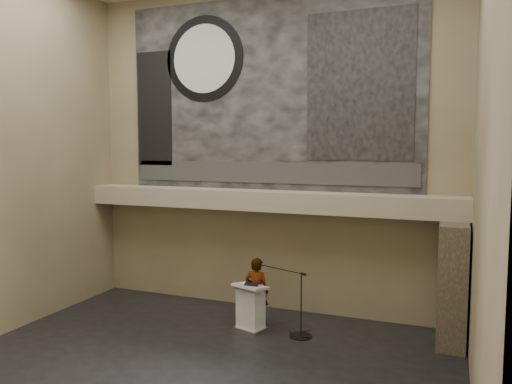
% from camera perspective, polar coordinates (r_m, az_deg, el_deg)
% --- Properties ---
extents(floor, '(10.00, 10.00, 0.00)m').
position_cam_1_polar(floor, '(10.47, -6.83, -19.31)').
color(floor, black).
rests_on(floor, ground).
extents(wall_back, '(10.00, 0.02, 8.50)m').
position_cam_1_polar(wall_back, '(13.17, 1.28, 4.85)').
color(wall_back, '#7A6B4D').
rests_on(wall_back, floor).
extents(wall_front, '(10.00, 0.02, 8.50)m').
position_cam_1_polar(wall_front, '(6.31, -24.83, 3.84)').
color(wall_front, '#7A6B4D').
rests_on(wall_front, floor).
extents(wall_right, '(0.02, 8.00, 8.50)m').
position_cam_1_polar(wall_right, '(8.37, 24.60, 4.10)').
color(wall_right, '#7A6B4D').
rests_on(wall_right, floor).
extents(soffit, '(10.00, 0.80, 0.50)m').
position_cam_1_polar(soffit, '(12.88, 0.65, -0.95)').
color(soffit, tan).
rests_on(soffit, wall_back).
extents(sprinkler_left, '(0.04, 0.04, 0.06)m').
position_cam_1_polar(sprinkler_left, '(13.52, -5.78, -1.88)').
color(sprinkler_left, '#B2893D').
rests_on(sprinkler_left, soffit).
extents(sprinkler_right, '(0.04, 0.04, 0.06)m').
position_cam_1_polar(sprinkler_right, '(12.32, 8.86, -2.62)').
color(sprinkler_right, '#B2893D').
rests_on(sprinkler_right, soffit).
extents(banner, '(8.00, 0.05, 5.00)m').
position_cam_1_polar(banner, '(13.21, 1.25, 11.15)').
color(banner, black).
rests_on(banner, wall_back).
extents(banner_text_strip, '(7.76, 0.02, 0.55)m').
position_cam_1_polar(banner_text_strip, '(13.13, 1.17, 2.23)').
color(banner_text_strip, '#2D2D2D').
rests_on(banner_text_strip, banner).
extents(banner_clock_rim, '(2.30, 0.02, 2.30)m').
position_cam_1_polar(banner_clock_rim, '(14.04, -5.95, 14.90)').
color(banner_clock_rim, black).
rests_on(banner_clock_rim, banner).
extents(banner_clock_face, '(1.84, 0.02, 1.84)m').
position_cam_1_polar(banner_clock_face, '(14.02, -5.99, 14.91)').
color(banner_clock_face, silver).
rests_on(banner_clock_face, banner).
extents(banner_building_print, '(2.60, 0.02, 3.60)m').
position_cam_1_polar(banner_building_print, '(12.56, 11.73, 11.81)').
color(banner_building_print, black).
rests_on(banner_building_print, banner).
extents(banner_brick_print, '(1.10, 0.02, 3.20)m').
position_cam_1_polar(banner_brick_print, '(14.68, -11.52, 9.29)').
color(banner_brick_print, black).
rests_on(banner_brick_print, banner).
extents(stone_pier, '(0.60, 1.40, 2.70)m').
position_cam_1_polar(stone_pier, '(11.90, 21.55, -9.70)').
color(stone_pier, '#403627').
rests_on(stone_pier, floor).
extents(lectern, '(0.87, 0.72, 1.14)m').
position_cam_1_polar(lectern, '(12.06, -0.63, -13.07)').
color(lectern, silver).
rests_on(lectern, floor).
extents(binder, '(0.37, 0.33, 0.04)m').
position_cam_1_polar(binder, '(11.86, -0.55, -10.53)').
color(binder, black).
rests_on(binder, lectern).
extents(papers, '(0.32, 0.36, 0.00)m').
position_cam_1_polar(papers, '(11.93, -1.42, -10.51)').
color(papers, white).
rests_on(papers, lectern).
extents(speaker_person, '(0.62, 0.42, 1.66)m').
position_cam_1_polar(speaker_person, '(12.33, 0.09, -11.29)').
color(speaker_person, white).
rests_on(speaker_person, floor).
extents(mic_stand, '(1.53, 0.76, 1.51)m').
position_cam_1_polar(mic_stand, '(11.88, 4.95, -15.00)').
color(mic_stand, black).
rests_on(mic_stand, floor).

